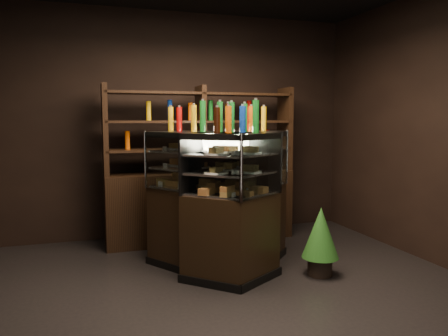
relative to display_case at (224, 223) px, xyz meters
The scene contains 7 objects.
ground 1.09m from the display_case, 105.49° to the right, with size 5.00×5.00×0.00m, color black.
room_shell 1.75m from the display_case, 105.49° to the right, with size 5.02×5.02×3.01m.
display_case is the anchor object (origin of this frame).
food_display 0.59m from the display_case, 95.64° to the right, with size 1.18×1.12×0.45m.
bottles_top 1.10m from the display_case, 84.36° to the left, with size 1.01×0.98×0.30m.
potted_conifer 1.00m from the display_case, 30.23° to the right, with size 0.37×0.37×0.80m.
back_shelving 1.12m from the display_case, 88.02° to the left, with size 2.43×0.43×2.00m.
Camera 1 is at (-1.11, -3.36, 1.58)m, focal length 35.00 mm.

